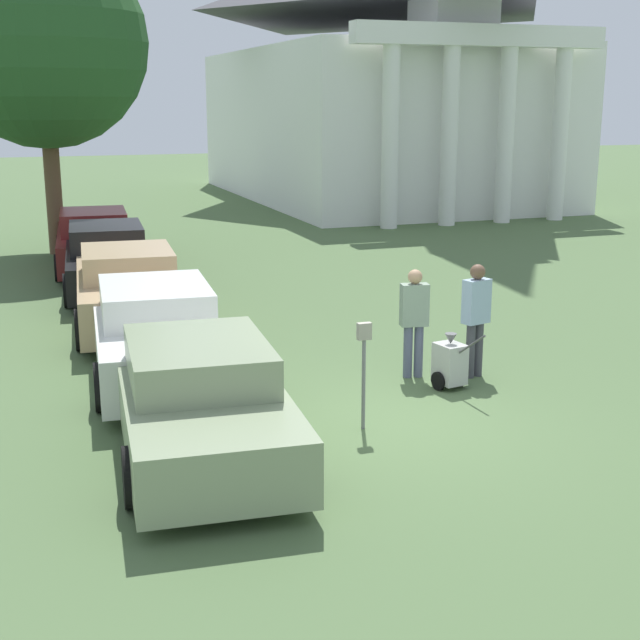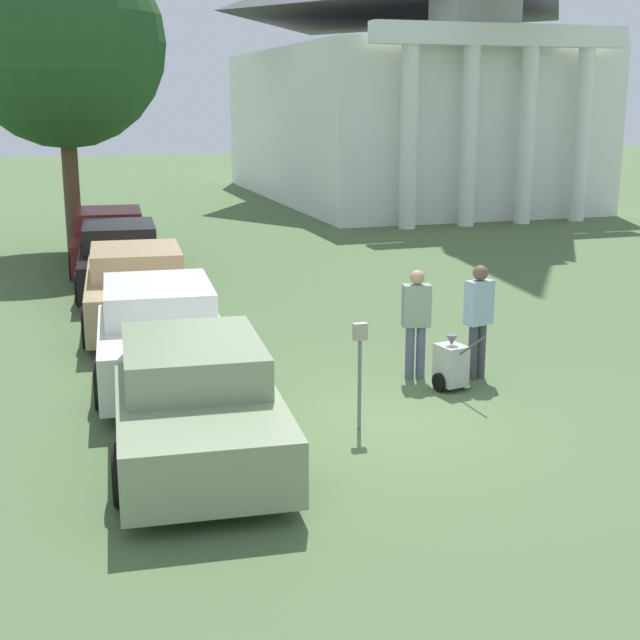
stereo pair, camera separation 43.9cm
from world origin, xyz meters
TOP-DOWN VIEW (x-y plane):
  - ground_plane at (0.00, 0.00)m, footprint 120.00×120.00m
  - parked_car_sage at (-2.48, 0.03)m, footprint 2.29×5.28m
  - parked_car_white at (-2.48, 3.19)m, footprint 2.26×5.26m
  - parked_car_tan at (-2.48, 6.34)m, footprint 2.27×4.94m
  - parked_car_black at (-2.49, 9.85)m, footprint 2.20×5.20m
  - parked_car_maroon at (-2.48, 12.69)m, footprint 2.23×5.14m
  - parking_meter at (-0.34, -0.14)m, footprint 0.18×0.09m
  - person_worker at (1.23, 1.68)m, footprint 0.45×0.29m
  - person_supervisor at (2.13, 1.38)m, footprint 0.46×0.32m
  - equipment_cart at (1.51, 0.99)m, footprint 0.51×1.00m
  - church at (10.73, 25.63)m, footprint 11.00×18.43m
  - shade_tree at (-3.27, 15.32)m, footprint 5.56×5.56m

SIDE VIEW (x-z plane):
  - ground_plane at x=0.00m, z-range 0.00..0.00m
  - equipment_cart at x=1.51m, z-range -0.11..0.89m
  - parked_car_sage at x=-2.48m, z-range -0.04..1.35m
  - parked_car_maroon at x=-2.48m, z-range -0.06..1.43m
  - parked_car_white at x=-2.48m, z-range -0.05..1.42m
  - parked_car_black at x=-2.49m, z-range -0.06..1.45m
  - parked_car_tan at x=-2.48m, z-range -0.04..1.47m
  - person_worker at x=1.23m, z-range 0.12..1.82m
  - parking_meter at x=-0.34m, z-range 0.28..1.71m
  - person_supervisor at x=2.13m, z-range 0.13..1.90m
  - church at x=10.73m, z-range -6.72..17.98m
  - shade_tree at x=-3.27m, z-range 1.42..9.85m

